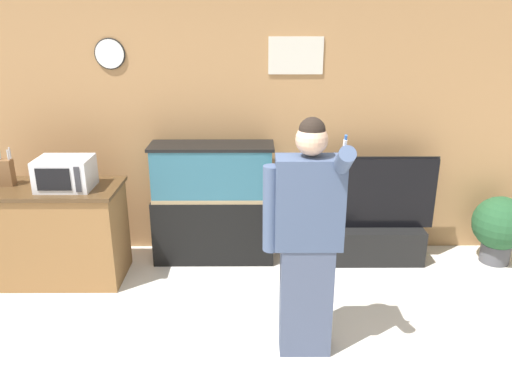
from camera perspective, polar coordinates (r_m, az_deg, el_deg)
The scene contains 8 objects.
wall_back_paneled at distance 5.04m, azimuth -4.80°, elevation 7.44°, with size 10.00×0.08×2.60m.
counter_island at distance 4.98m, azimuth -22.20°, elevation -4.36°, with size 1.30×0.64×0.91m.
microwave at distance 4.68m, azimuth -20.99°, elevation 2.00°, with size 0.47×0.36×0.28m.
knife_block at distance 4.98m, azimuth -26.71°, elevation 2.05°, with size 0.13×0.10×0.34m.
aquarium_on_stand at distance 4.95m, azimuth -4.90°, elevation -1.28°, with size 1.19×0.40×1.20m.
tv_on_stand at distance 5.15m, azimuth 13.06°, elevation -4.32°, with size 1.22×0.40×1.08m.
person_standing at distance 3.46m, azimuth 5.81°, elevation -5.24°, with size 0.55×0.42×1.75m.
potted_plant at distance 5.49m, azimuth 26.09°, elevation -3.51°, with size 0.53×0.53×0.69m.
Camera 1 is at (0.39, -2.32, 2.36)m, focal length 35.00 mm.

